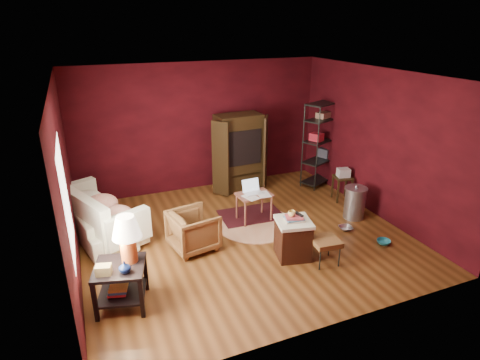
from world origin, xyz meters
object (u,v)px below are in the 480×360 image
object	(u,v)px
sofa	(97,217)
armchair	(193,228)
hamper	(293,238)
side_table	(124,253)
tv_armoire	(239,151)
wire_shelving	(322,140)
laptop_desk	(254,197)

from	to	relation	value
sofa	armchair	size ratio (longest dim) A/B	2.60
sofa	hamper	bearing A→B (deg)	-137.21
sofa	side_table	distance (m)	2.10
hamper	side_table	bearing A→B (deg)	-176.91
tv_armoire	wire_shelving	xyz separation A→B (m)	(1.86, -0.42, 0.16)
sofa	tv_armoire	bearing A→B (deg)	-85.06
side_table	hamper	bearing A→B (deg)	3.09
laptop_desk	sofa	bearing A→B (deg)	166.21
sofa	laptop_desk	xyz separation A→B (m)	(2.80, -0.50, 0.12)
laptop_desk	armchair	bearing A→B (deg)	-161.34
hamper	wire_shelving	world-z (taller)	wire_shelving
laptop_desk	tv_armoire	world-z (taller)	tv_armoire
tv_armoire	wire_shelving	distance (m)	1.91
tv_armoire	laptop_desk	bearing A→B (deg)	-105.02
armchair	laptop_desk	world-z (taller)	laptop_desk
armchair	wire_shelving	size ratio (longest dim) A/B	0.38
armchair	hamper	xyz separation A→B (m)	(1.41, -0.86, -0.03)
sofa	side_table	bearing A→B (deg)	173.13
sofa	armchair	world-z (taller)	sofa
hamper	wire_shelving	distance (m)	3.39
laptop_desk	tv_armoire	xyz separation A→B (m)	(0.33, 1.54, 0.40)
side_table	tv_armoire	distance (m)	4.24
side_table	armchair	bearing A→B (deg)	39.40
tv_armoire	side_table	bearing A→B (deg)	-136.00
hamper	tv_armoire	bearing A→B (deg)	84.68
side_table	laptop_desk	size ratio (longest dim) A/B	1.60
laptop_desk	wire_shelving	bearing A→B (deg)	23.58
side_table	wire_shelving	size ratio (longest dim) A/B	0.66
sofa	wire_shelving	xyz separation A→B (m)	(4.99, 0.62, 0.68)
side_table	wire_shelving	bearing A→B (deg)	29.38
wire_shelving	sofa	bearing A→B (deg)	163.32
hamper	laptop_desk	bearing A→B (deg)	92.31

